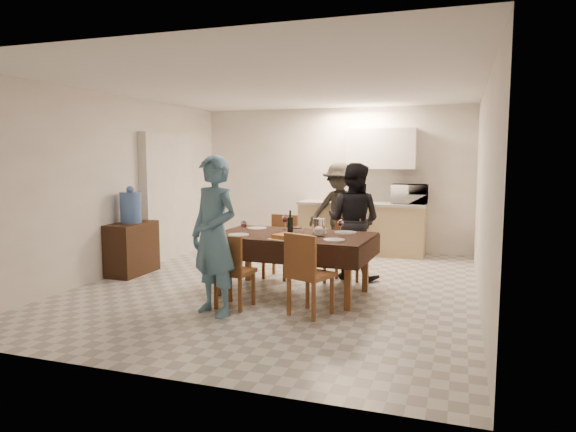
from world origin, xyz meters
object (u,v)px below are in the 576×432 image
console (132,248)px  wine_bottle (290,222)px  microwave (410,194)px  person_far (353,221)px  person_kitchen (339,210)px  water_pitcher (319,227)px  water_jug (131,207)px  person_near (214,236)px  dining_table (293,237)px  savoury_tart (291,237)px

console → wine_bottle: size_ratio=2.79×
microwave → person_far: person_far is taller
person_far → person_kitchen: 1.60m
water_pitcher → person_far: 1.12m
water_pitcher → console: bearing=173.3°
water_jug → person_near: (2.02, -1.34, -0.11)m
dining_table → person_kitchen: 2.55m
savoury_tart → person_near: (-0.65, -0.67, 0.08)m
person_far → microwave: bearing=-94.7°
console → savoury_tart: 2.79m
water_jug → water_pitcher: size_ratio=2.08×
person_far → dining_table: bearing=74.2°
console → person_far: size_ratio=0.50×
microwave → person_kitchen: bearing=21.8°
water_pitcher → person_near: size_ratio=0.13×
savoury_tart → person_far: person_far is taller
microwave → person_far: bearing=73.5°
wine_bottle → water_pitcher: bearing=-14.0°
dining_table → microwave: size_ratio=3.34×
savoury_tart → microwave: (1.03, 3.38, 0.29)m
person_far → console: bearing=25.4°
water_jug → microwave: size_ratio=0.76×
microwave → person_far: 2.05m
wine_bottle → person_far: size_ratio=0.18×
console → water_pitcher: bearing=-6.7°
microwave → person_kitchen: 1.24m
dining_table → savoury_tart: 0.40m
console → person_kitchen: 3.45m
console → person_far: person_far is taller
console → microwave: (3.70, 2.71, 0.70)m
console → water_pitcher: 2.98m
wine_bottle → person_near: (-0.50, -1.10, -0.04)m
savoury_tart → microwave: 3.55m
microwave → person_near: bearing=67.5°
savoury_tart → microwave: microwave is taller
water_jug → savoury_tart: bearing=-14.2°
savoury_tart → person_far: (0.45, 1.43, 0.03)m
wine_bottle → person_near: person_near is taller
console → savoury_tart: bearing=-14.2°
dining_table → console: bearing=176.6°
dining_table → wine_bottle: 0.19m
console → person_kitchen: bearing=41.3°
wine_bottle → person_kitchen: 2.50m
wine_bottle → person_far: 1.17m
water_jug → person_far: bearing=13.6°
dining_table → microwave: (1.13, 3.00, 0.35)m
person_near → person_kitchen: bearing=102.9°
microwave → person_near: size_ratio=0.34×
water_jug → dining_table: bearing=-6.5°
savoury_tart → person_far: size_ratio=0.27×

